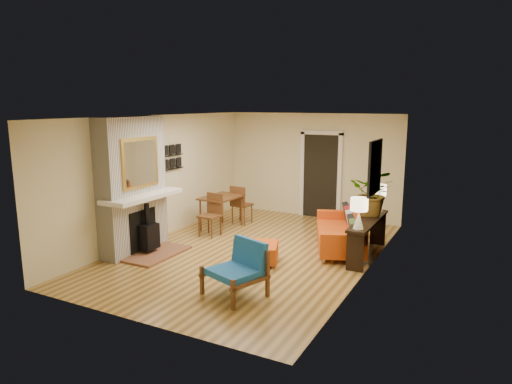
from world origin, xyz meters
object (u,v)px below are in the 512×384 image
sofa (344,232)px  houseplant (373,193)px  lamp_near (359,210)px  lamp_far (378,195)px  ottoman (258,252)px  blue_chair (240,266)px  dining_table (224,203)px  console_table (368,227)px

sofa → houseplant: (0.53, 0.04, 0.84)m
lamp_near → lamp_far: 1.46m
sofa → lamp_far: lamp_far is taller
sofa → ottoman: bearing=-127.4°
ottoman → houseplant: bearing=42.5°
blue_chair → dining_table: (-2.11, 2.99, 0.16)m
blue_chair → houseplant: houseplant is taller
ottoman → console_table: console_table is taller
dining_table → console_table: 3.43m
blue_chair → houseplant: (1.28, 2.87, 0.74)m
blue_chair → lamp_far: 3.60m
ottoman → houseplant: size_ratio=0.98×
ottoman → houseplant: 2.46m
blue_chair → console_table: (1.29, 2.56, 0.14)m
houseplant → lamp_near: bearing=-89.4°
sofa → blue_chair: size_ratio=2.15×
lamp_far → dining_table: bearing=-174.7°
dining_table → lamp_far: lamp_far is taller
blue_chair → lamp_near: bearing=55.0°
blue_chair → houseplant: size_ratio=1.10×
ottoman → blue_chair: size_ratio=0.90×
sofa → blue_chair: blue_chair is taller
dining_table → lamp_far: bearing=5.3°
ottoman → dining_table: size_ratio=0.51×
dining_table → lamp_far: size_ratio=3.20×
sofa → ottoman: 1.87m
console_table → houseplant: houseplant is taller
console_table → lamp_far: lamp_far is taller
sofa → lamp_far: bearing=40.9°
console_table → dining_table: bearing=172.9°
dining_table → console_table: size_ratio=0.93×
dining_table → sofa: bearing=-3.1°
ottoman → lamp_near: (1.68, 0.50, 0.86)m
blue_chair → console_table: size_ratio=0.54×
blue_chair → lamp_far: bearing=68.7°
ottoman → dining_table: 2.41m
sofa → blue_chair: 2.93m
dining_table → lamp_near: (3.40, -1.14, 0.46)m
ottoman → dining_table: bearing=136.4°
ottoman → lamp_far: lamp_far is taller
ottoman → console_table: bearing=35.9°
lamp_near → dining_table: bearing=161.4°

